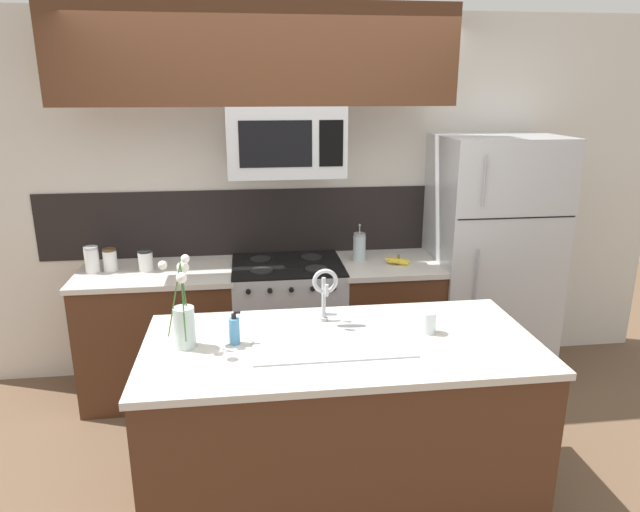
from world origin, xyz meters
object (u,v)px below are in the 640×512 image
at_px(storage_jar_short, 146,260).
at_px(drinking_glass, 428,322).
at_px(sink_faucet, 325,288).
at_px(dish_soap_bottle, 234,330).
at_px(refrigerator, 489,260).
at_px(stove_range, 289,326).
at_px(banana_bunch, 398,261).
at_px(flower_vase, 184,321).
at_px(storage_jar_medium, 110,260).
at_px(storage_jar_tall, 92,259).
at_px(microwave, 286,141).
at_px(french_press, 359,247).

relative_size(storage_jar_short, drinking_glass, 1.28).
height_order(sink_faucet, dish_soap_bottle, sink_faucet).
relative_size(refrigerator, storage_jar_short, 12.56).
bearing_deg(drinking_glass, stove_range, 117.09).
distance_m(banana_bunch, flower_vase, 1.78).
height_order(storage_jar_medium, dish_soap_bottle, dish_soap_bottle).
bearing_deg(sink_faucet, storage_jar_short, 135.57).
relative_size(storage_jar_medium, storage_jar_short, 1.09).
relative_size(drinking_glass, flower_vase, 0.25).
relative_size(storage_jar_medium, sink_faucet, 0.50).
bearing_deg(banana_bunch, sink_faucet, -123.84).
relative_size(storage_jar_short, dish_soap_bottle, 0.86).
relative_size(storage_jar_tall, banana_bunch, 0.93).
distance_m(stove_range, storage_jar_short, 1.08).
relative_size(microwave, storage_jar_short, 5.26).
distance_m(microwave, drinking_glass, 1.56).
distance_m(dish_soap_bottle, flower_vase, 0.24).
relative_size(storage_jar_medium, banana_bunch, 0.81).
height_order(storage_jar_medium, flower_vase, flower_vase).
bearing_deg(storage_jar_medium, flower_vase, -64.08).
relative_size(refrigerator, storage_jar_tall, 10.10).
xyz_separation_m(banana_bunch, drinking_glass, (-0.15, -1.15, 0.03)).
xyz_separation_m(stove_range, storage_jar_short, (-0.95, 0.02, 0.52)).
bearing_deg(banana_bunch, flower_vase, -139.30).
bearing_deg(stove_range, drinking_glass, -62.91).
relative_size(microwave, storage_jar_medium, 4.83).
relative_size(stove_range, storage_jar_short, 6.56).
xyz_separation_m(microwave, flower_vase, (-0.57, -1.20, -0.72)).
bearing_deg(storage_jar_tall, french_press, 1.14).
bearing_deg(storage_jar_short, french_press, 1.71).
distance_m(stove_range, storage_jar_tall, 1.40).
bearing_deg(microwave, french_press, 8.94).
distance_m(microwave, flower_vase, 1.51).
distance_m(refrigerator, storage_jar_tall, 2.77).
height_order(microwave, flower_vase, microwave).
height_order(refrigerator, storage_jar_tall, refrigerator).
height_order(stove_range, storage_jar_tall, storage_jar_tall).
relative_size(french_press, flower_vase, 0.60).
xyz_separation_m(stove_range, storage_jar_tall, (-1.30, 0.02, 0.54)).
bearing_deg(flower_vase, stove_range, 64.77).
bearing_deg(storage_jar_short, dish_soap_bottle, -63.65).
relative_size(stove_range, drinking_glass, 8.43).
height_order(storage_jar_short, french_press, french_press).
xyz_separation_m(refrigerator, flower_vase, (-2.04, -1.24, 0.15)).
xyz_separation_m(storage_jar_medium, storage_jar_short, (0.23, -0.02, -0.01)).
height_order(storage_jar_tall, sink_faucet, sink_faucet).
height_order(microwave, storage_jar_short, microwave).
relative_size(stove_range, flower_vase, 2.09).
distance_m(stove_range, drinking_glass, 1.45).
height_order(microwave, banana_bunch, microwave).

